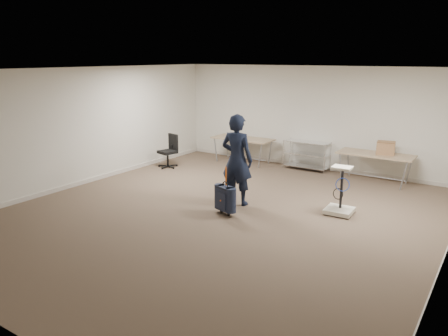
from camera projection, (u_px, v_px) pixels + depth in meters
The scene contains 10 objects.
ground at pixel (221, 214), 8.67m from camera, with size 9.00×9.00×0.00m, color #4E3A2F.
room_shell at pixel (256, 194), 9.77m from camera, with size 8.00×9.00×9.00m.
folding_table_left at pixel (243, 140), 12.71m from camera, with size 1.80×0.75×0.73m.
folding_table_right at pixel (376, 156), 10.67m from camera, with size 1.80×0.75×0.73m.
wire_shelf at pixel (307, 154), 11.95m from camera, with size 1.22×0.47×0.80m.
person at pixel (237, 160), 9.06m from camera, with size 0.70×0.46×1.91m, color black.
suitcase at pixel (225, 198), 8.57m from camera, with size 0.40×0.30×0.97m.
office_chair at pixel (169, 157), 12.27m from camera, with size 0.56×0.56×0.93m.
equipment_cart at pixel (340, 201), 8.64m from camera, with size 0.55×0.55×0.97m.
cardboard_box at pixel (386, 148), 10.57m from camera, with size 0.42×0.31×0.31m, color olive.
Camera 1 is at (4.55, -6.78, 3.05)m, focal length 35.00 mm.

